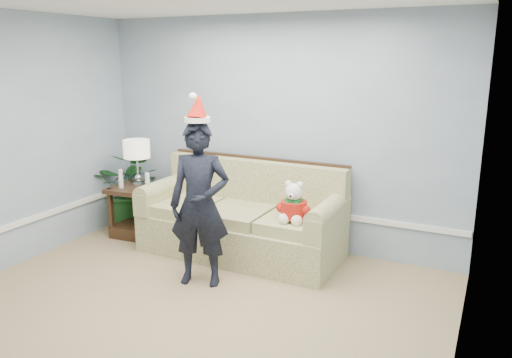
{
  "coord_description": "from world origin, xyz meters",
  "views": [
    {
      "loc": [
        2.37,
        -2.82,
        2.23
      ],
      "look_at": [
        0.23,
        1.55,
        1.03
      ],
      "focal_mm": 35.0,
      "sensor_mm": 36.0,
      "label": 1
    }
  ],
  "objects_px": {
    "side_table": "(139,217)",
    "teddy_bear": "(293,207)",
    "sofa": "(243,221)",
    "table_lamp": "(137,151)",
    "man": "(200,205)",
    "houseplant": "(131,188)"
  },
  "relations": [
    {
      "from": "teddy_bear",
      "to": "sofa",
      "type": "bearing_deg",
      "value": 155.55
    },
    {
      "from": "side_table",
      "to": "teddy_bear",
      "type": "bearing_deg",
      "value": -4.51
    },
    {
      "from": "table_lamp",
      "to": "houseplant",
      "type": "xyz_separation_m",
      "value": [
        -0.35,
        0.27,
        -0.58
      ]
    },
    {
      "from": "sofa",
      "to": "table_lamp",
      "type": "distance_m",
      "value": 1.64
    },
    {
      "from": "side_table",
      "to": "man",
      "type": "xyz_separation_m",
      "value": [
        1.43,
        -0.81,
        0.57
      ]
    },
    {
      "from": "sofa",
      "to": "table_lamp",
      "type": "relative_size",
      "value": 3.91
    },
    {
      "from": "sofa",
      "to": "table_lamp",
      "type": "bearing_deg",
      "value": -178.31
    },
    {
      "from": "side_table",
      "to": "teddy_bear",
      "type": "relative_size",
      "value": 1.59
    },
    {
      "from": "side_table",
      "to": "teddy_bear",
      "type": "xyz_separation_m",
      "value": [
        2.16,
        -0.17,
        0.47
      ]
    },
    {
      "from": "side_table",
      "to": "sofa",
      "type": "bearing_deg",
      "value": 3.62
    },
    {
      "from": "sofa",
      "to": "houseplant",
      "type": "distance_m",
      "value": 1.85
    },
    {
      "from": "sofa",
      "to": "houseplant",
      "type": "bearing_deg",
      "value": 173.13
    },
    {
      "from": "sofa",
      "to": "houseplant",
      "type": "relative_size",
      "value": 2.26
    },
    {
      "from": "table_lamp",
      "to": "man",
      "type": "bearing_deg",
      "value": -30.78
    },
    {
      "from": "houseplant",
      "to": "teddy_bear",
      "type": "bearing_deg",
      "value": -11.25
    },
    {
      "from": "sofa",
      "to": "man",
      "type": "xyz_separation_m",
      "value": [
        -0.01,
        -0.9,
        0.44
      ]
    },
    {
      "from": "side_table",
      "to": "man",
      "type": "bearing_deg",
      "value": -29.39
    },
    {
      "from": "side_table",
      "to": "houseplant",
      "type": "relative_size",
      "value": 0.69
    },
    {
      "from": "sofa",
      "to": "houseplant",
      "type": "xyz_separation_m",
      "value": [
        -1.83,
        0.25,
        0.13
      ]
    },
    {
      "from": "table_lamp",
      "to": "houseplant",
      "type": "bearing_deg",
      "value": 142.41
    },
    {
      "from": "sofa",
      "to": "side_table",
      "type": "xyz_separation_m",
      "value": [
        -1.44,
        -0.09,
        -0.13
      ]
    },
    {
      "from": "sofa",
      "to": "side_table",
      "type": "distance_m",
      "value": 1.45
    }
  ]
}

